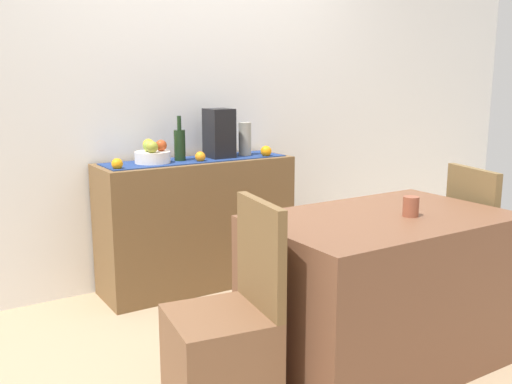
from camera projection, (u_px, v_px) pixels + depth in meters
The scene contains 19 objects.
ground_plane at pixel (294, 331), 3.20m from camera, with size 6.40×6.40×0.02m, color tan.
room_wall_rear at pixel (195, 82), 3.91m from camera, with size 6.40×0.06×2.70m, color white.
sideboard_console at pixel (197, 223), 3.80m from camera, with size 1.28×0.42×0.85m, color brown.
table_runner at pixel (196, 160), 3.72m from camera, with size 1.21×0.32×0.01m, color navy.
fruit_bowl at pixel (153, 157), 3.56m from camera, with size 0.22×0.22×0.07m, color white.
apple_center at pixel (148, 146), 3.53m from camera, with size 0.07×0.07×0.07m, color #85A236.
apple_rear at pixel (161, 145), 3.56m from camera, with size 0.07×0.07×0.07m, color #AB3F19.
apple_front at pixel (152, 147), 3.48m from camera, with size 0.07×0.07×0.07m, color #979D31.
apple_upper at pixel (149, 145), 3.59m from camera, with size 0.07×0.07×0.07m, color gold.
wine_bottle at pixel (180, 145), 3.64m from camera, with size 0.07×0.07×0.29m.
coffee_maker at pixel (219, 134), 3.78m from camera, with size 0.16×0.18×0.33m, color black.
ceramic_vase at pixel (245, 139), 3.89m from camera, with size 0.09×0.09×0.23m, color #9B9A8E.
orange_loose_end at pixel (266, 151), 3.87m from camera, with size 0.08×0.08×0.08m, color orange.
orange_loose_mid at pixel (117, 164), 3.34m from camera, with size 0.07×0.07×0.07m, color orange.
orange_loose_near_bowl at pixel (200, 157), 3.63m from camera, with size 0.07×0.07×0.07m, color orange.
dining_table at pixel (380, 290), 2.78m from camera, with size 1.21×0.77×0.74m, color brown.
coffee_cup at pixel (411, 206), 2.68m from camera, with size 0.07×0.07×0.09m, color brown.
chair_near_window at pixel (224, 355), 2.34m from camera, with size 0.45×0.45×0.90m.
chair_by_corner at pixel (490, 277), 3.26m from camera, with size 0.49×0.49×0.90m.
Camera 1 is at (-1.78, -2.40, 1.38)m, focal length 40.19 mm.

